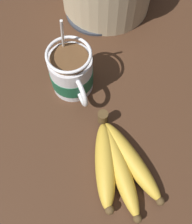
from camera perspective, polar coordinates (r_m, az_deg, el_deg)
table at (r=51.52cm, az=-4.99°, el=-3.41°), size 138.88×138.88×2.54cm
coffee_mug at (r=50.71cm, az=-5.58°, el=8.85°), size 13.32×8.75×17.02cm
banana_bunch at (r=46.07cm, az=5.09°, el=-11.64°), size 20.37×12.24×4.23cm
small_plate at (r=67.91cm, az=0.26°, el=21.97°), size 15.69×15.69×0.60cm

